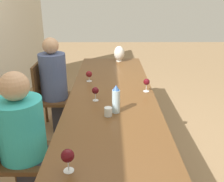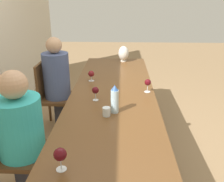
{
  "view_description": "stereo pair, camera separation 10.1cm",
  "coord_description": "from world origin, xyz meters",
  "px_view_note": "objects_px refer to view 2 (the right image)",
  "views": [
    {
      "loc": [
        -2.39,
        0.01,
        1.73
      ],
      "look_at": [
        -0.12,
        0.0,
        0.84
      ],
      "focal_mm": 40.0,
      "sensor_mm": 36.0,
      "label": 1
    },
    {
      "loc": [
        -2.38,
        -0.09,
        1.73
      ],
      "look_at": [
        -0.12,
        0.0,
        0.84
      ],
      "focal_mm": 40.0,
      "sensor_mm": 36.0,
      "label": 2
    }
  ],
  "objects_px": {
    "water_tumbler": "(106,112)",
    "wine_glass_2": "(148,83)",
    "wine_glass_3": "(95,91)",
    "chair_near": "(15,149)",
    "person_far": "(58,82)",
    "wine_glass_4": "(91,74)",
    "vase": "(124,53)",
    "wine_glass_0": "(60,155)",
    "chair_far": "(53,94)",
    "person_near": "(23,135)",
    "water_bottle": "(115,99)"
  },
  "relations": [
    {
      "from": "water_tumbler",
      "to": "wine_glass_2",
      "type": "bearing_deg",
      "value": -35.17
    },
    {
      "from": "wine_glass_3",
      "to": "chair_near",
      "type": "xyz_separation_m",
      "value": [
        -0.51,
        0.64,
        -0.35
      ]
    },
    {
      "from": "person_far",
      "to": "wine_glass_4",
      "type": "bearing_deg",
      "value": -108.26
    },
    {
      "from": "water_tumbler",
      "to": "vase",
      "type": "bearing_deg",
      "value": -4.73
    },
    {
      "from": "wine_glass_0",
      "to": "chair_far",
      "type": "distance_m",
      "value": 1.89
    },
    {
      "from": "chair_far",
      "to": "person_far",
      "type": "height_order",
      "value": "person_far"
    },
    {
      "from": "person_near",
      "to": "wine_glass_4",
      "type": "bearing_deg",
      "value": -22.4
    },
    {
      "from": "wine_glass_3",
      "to": "wine_glass_4",
      "type": "xyz_separation_m",
      "value": [
        0.58,
        0.11,
        -0.01
      ]
    },
    {
      "from": "person_near",
      "to": "person_far",
      "type": "xyz_separation_m",
      "value": [
        1.24,
        0.0,
        0.03
      ]
    },
    {
      "from": "wine_glass_0",
      "to": "chair_near",
      "type": "height_order",
      "value": "chair_near"
    },
    {
      "from": "wine_glass_2",
      "to": "wine_glass_4",
      "type": "relative_size",
      "value": 1.12
    },
    {
      "from": "vase",
      "to": "person_far",
      "type": "height_order",
      "value": "person_far"
    },
    {
      "from": "water_tumbler",
      "to": "chair_far",
      "type": "height_order",
      "value": "chair_far"
    },
    {
      "from": "water_tumbler",
      "to": "person_far",
      "type": "relative_size",
      "value": 0.06
    },
    {
      "from": "person_near",
      "to": "water_bottle",
      "type": "bearing_deg",
      "value": -71.8
    },
    {
      "from": "chair_far",
      "to": "wine_glass_2",
      "type": "bearing_deg",
      "value": -112.32
    },
    {
      "from": "vase",
      "to": "chair_far",
      "type": "distance_m",
      "value": 1.27
    },
    {
      "from": "wine_glass_2",
      "to": "wine_glass_3",
      "type": "height_order",
      "value": "wine_glass_2"
    },
    {
      "from": "vase",
      "to": "chair_near",
      "type": "height_order",
      "value": "vase"
    },
    {
      "from": "wine_glass_0",
      "to": "chair_near",
      "type": "xyz_separation_m",
      "value": [
        0.54,
        0.54,
        -0.35
      ]
    },
    {
      "from": "wine_glass_3",
      "to": "wine_glass_4",
      "type": "height_order",
      "value": "wine_glass_3"
    },
    {
      "from": "water_bottle",
      "to": "wine_glass_4",
      "type": "relative_size",
      "value": 2.02
    },
    {
      "from": "water_bottle",
      "to": "chair_near",
      "type": "height_order",
      "value": "water_bottle"
    },
    {
      "from": "person_far",
      "to": "wine_glass_0",
      "type": "bearing_deg",
      "value": -165.53
    },
    {
      "from": "vase",
      "to": "wine_glass_4",
      "type": "height_order",
      "value": "vase"
    },
    {
      "from": "chair_near",
      "to": "person_near",
      "type": "distance_m",
      "value": 0.16
    },
    {
      "from": "wine_glass_4",
      "to": "chair_far",
      "type": "xyz_separation_m",
      "value": [
        0.15,
        0.53,
        -0.33
      ]
    },
    {
      "from": "water_bottle",
      "to": "water_tumbler",
      "type": "xyz_separation_m",
      "value": [
        -0.07,
        0.07,
        -0.09
      ]
    },
    {
      "from": "water_tumbler",
      "to": "person_far",
      "type": "height_order",
      "value": "person_far"
    },
    {
      "from": "wine_glass_0",
      "to": "wine_glass_3",
      "type": "bearing_deg",
      "value": -5.57
    },
    {
      "from": "water_tumbler",
      "to": "wine_glass_0",
      "type": "xyz_separation_m",
      "value": [
        -0.72,
        0.23,
        0.07
      ]
    },
    {
      "from": "wine_glass_3",
      "to": "chair_near",
      "type": "relative_size",
      "value": 0.15
    },
    {
      "from": "water_bottle",
      "to": "chair_far",
      "type": "relative_size",
      "value": 0.28
    },
    {
      "from": "water_bottle",
      "to": "vase",
      "type": "bearing_deg",
      "value": -2.72
    },
    {
      "from": "chair_far",
      "to": "wine_glass_4",
      "type": "bearing_deg",
      "value": -105.56
    },
    {
      "from": "wine_glass_4",
      "to": "person_far",
      "type": "height_order",
      "value": "person_far"
    },
    {
      "from": "water_bottle",
      "to": "person_near",
      "type": "bearing_deg",
      "value": 108.2
    },
    {
      "from": "water_bottle",
      "to": "wine_glass_3",
      "type": "distance_m",
      "value": 0.33
    },
    {
      "from": "person_near",
      "to": "person_far",
      "type": "height_order",
      "value": "person_far"
    },
    {
      "from": "water_bottle",
      "to": "wine_glass_3",
      "type": "height_order",
      "value": "water_bottle"
    },
    {
      "from": "vase",
      "to": "wine_glass_0",
      "type": "distance_m",
      "value": 2.6
    },
    {
      "from": "vase",
      "to": "chair_far",
      "type": "xyz_separation_m",
      "value": [
        -0.79,
        0.93,
        -0.37
      ]
    },
    {
      "from": "chair_near",
      "to": "person_far",
      "type": "relative_size",
      "value": 0.74
    },
    {
      "from": "person_near",
      "to": "chair_near",
      "type": "bearing_deg",
      "value": 90.0
    },
    {
      "from": "water_bottle",
      "to": "wine_glass_2",
      "type": "height_order",
      "value": "water_bottle"
    },
    {
      "from": "vase",
      "to": "wine_glass_2",
      "type": "height_order",
      "value": "vase"
    },
    {
      "from": "water_bottle",
      "to": "wine_glass_4",
      "type": "height_order",
      "value": "water_bottle"
    },
    {
      "from": "water_bottle",
      "to": "wine_glass_2",
      "type": "xyz_separation_m",
      "value": [
        0.5,
        -0.34,
        -0.02
      ]
    },
    {
      "from": "vase",
      "to": "person_near",
      "type": "relative_size",
      "value": 0.2
    },
    {
      "from": "chair_near",
      "to": "chair_far",
      "type": "xyz_separation_m",
      "value": [
        1.24,
        0.0,
        0.0
      ]
    }
  ]
}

